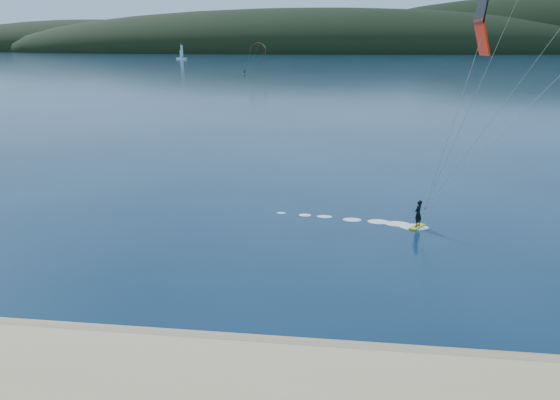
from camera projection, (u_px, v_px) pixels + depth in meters
name	position (u px, v px, depth m)	size (l,w,h in m)	color
wet_sand	(167.00, 345.00, 22.92)	(220.00, 2.50, 0.10)	olive
headland	(347.00, 52.00, 728.37)	(1200.00, 310.00, 140.00)	black
kitesurfer_far	(258.00, 51.00, 213.29)	(10.42, 5.94, 11.82)	#BABF16
sailboat	(181.00, 58.00, 415.61)	(8.74, 5.69, 12.19)	white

